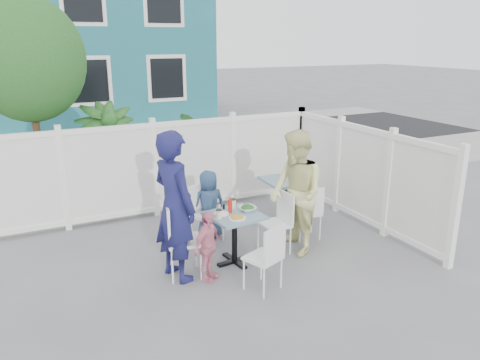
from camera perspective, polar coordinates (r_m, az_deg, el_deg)
name	(u,v)px	position (r m, az deg, el deg)	size (l,w,h in m)	color
ground	(204,277)	(6.11, -4.42, -11.67)	(80.00, 80.00, 0.00)	slate
near_sidewalk	(132,192)	(9.48, -13.06, -1.49)	(24.00, 2.60, 0.01)	gray
street	(98,153)	(12.99, -16.92, 3.14)	(24.00, 5.00, 0.01)	black
far_sidewalk	(81,133)	(16.00, -18.85, 5.45)	(24.00, 1.60, 0.01)	gray
building	(44,36)	(19.06, -22.76, 15.85)	(11.00, 6.00, 6.00)	#1C656A
fence_back	(155,171)	(7.98, -10.35, 1.08)	(5.86, 0.08, 1.60)	white
fence_right	(362,177)	(7.78, 14.63, 0.39)	(0.08, 3.66, 1.60)	white
tree	(28,60)	(8.32, -24.46, 13.17)	(1.80, 1.62, 3.59)	#382316
potted_shrub_a	(107,157)	(8.46, -15.91, 2.69)	(1.05, 1.05, 1.88)	#194C1C
potted_shrub_b	(213,155)	(8.95, -3.25, 3.03)	(1.41, 1.22, 1.57)	#194C1C
main_table	(234,225)	(6.23, -0.68, -5.55)	(0.73, 0.73, 0.70)	slate
spare_table	(287,190)	(7.55, 5.73, -1.17)	(0.76, 0.76, 0.76)	slate
chair_left	(177,235)	(5.93, -7.66, -6.62)	(0.51, 0.52, 0.97)	white
chair_right	(279,218)	(6.60, 4.78, -4.61)	(0.40, 0.41, 0.87)	white
chair_back	(204,209)	(6.95, -4.43, -3.51)	(0.51, 0.50, 0.86)	white
chair_near	(268,253)	(5.58, 3.40, -8.91)	(0.49, 0.49, 0.85)	white
chair_spare	(309,209)	(7.04, 8.36, -3.51)	(0.44, 0.43, 0.84)	white
man	(175,206)	(5.77, -7.98, -3.21)	(0.69, 0.45, 1.90)	#17194B
woman	(296,193)	(6.50, 6.85, -1.60)	(0.85, 0.66, 1.74)	#D1D247
boy	(209,205)	(7.04, -3.83, -3.02)	(0.51, 0.33, 1.05)	navy
toddler	(208,246)	(5.84, -3.97, -8.04)	(0.54, 0.22, 0.91)	pink
plate_main	(237,218)	(6.03, -0.36, -4.66)	(0.23, 0.23, 0.01)	white
plate_side	(222,214)	(6.18, -2.27, -4.14)	(0.20, 0.20, 0.01)	white
salad_bowl	(248,209)	(6.29, 0.92, -3.52)	(0.23, 0.23, 0.06)	white
coffee_cup_a	(219,214)	(6.02, -2.58, -4.21)	(0.08, 0.08, 0.11)	beige
coffee_cup_b	(233,204)	(6.38, -0.87, -2.92)	(0.08, 0.08, 0.12)	beige
ketchup_bottle	(230,206)	(6.20, -1.23, -3.23)	(0.06, 0.06, 0.18)	red
salt_shaker	(220,207)	(6.35, -2.50, -3.31)	(0.03, 0.03, 0.07)	white
pepper_shaker	(224,207)	(6.35, -1.98, -3.27)	(0.03, 0.03, 0.07)	black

